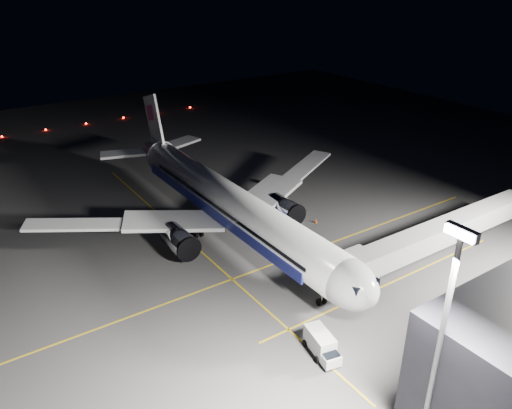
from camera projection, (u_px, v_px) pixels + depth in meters
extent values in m
plane|color=#4C4C4F|center=(231.00, 236.00, 74.72)|extent=(200.00, 200.00, 0.00)
cube|color=gold|center=(270.00, 265.00, 67.22)|extent=(0.25, 80.00, 0.01)
cube|color=gold|center=(196.00, 247.00, 71.69)|extent=(70.00, 0.25, 0.01)
cube|color=gold|center=(389.00, 284.00, 63.26)|extent=(0.25, 40.00, 0.01)
cylinder|color=silver|center=(231.00, 204.00, 72.47)|extent=(48.00, 5.60, 5.60)
ellipsoid|color=silver|center=(345.00, 281.00, 54.45)|extent=(8.96, 5.60, 5.60)
cube|color=black|center=(361.00, 283.00, 52.30)|extent=(2.20, 3.40, 0.90)
cone|color=silver|center=(152.00, 149.00, 93.73)|extent=(9.00, 5.49, 5.49)
cube|color=navy|center=(243.00, 202.00, 75.01)|extent=(42.24, 0.25, 1.50)
cube|color=navy|center=(211.00, 211.00, 72.20)|extent=(42.24, 0.25, 1.50)
cube|color=silver|center=(266.00, 195.00, 79.07)|extent=(11.36, 15.23, 1.53)
cube|color=silver|center=(174.00, 221.00, 70.98)|extent=(11.36, 15.23, 1.53)
cube|color=silver|center=(307.00, 165.00, 88.77)|extent=(8.57, 13.22, 1.31)
cube|color=silver|center=(74.00, 225.00, 68.04)|extent=(8.57, 13.22, 1.31)
cube|color=silver|center=(178.00, 143.00, 95.86)|extent=(6.20, 9.67, 0.45)
cube|color=silver|center=(126.00, 153.00, 90.60)|extent=(6.20, 9.67, 0.45)
cube|color=white|center=(154.00, 121.00, 89.49)|extent=(7.53, 0.40, 10.28)
cube|color=#DA4A86|center=(152.00, 113.00, 89.50)|extent=(3.22, 0.55, 3.22)
cylinder|color=#B7B7BF|center=(285.00, 209.00, 77.29)|extent=(5.60, 3.40, 3.40)
cylinder|color=#B7B7BF|center=(179.00, 241.00, 68.19)|extent=(5.60, 3.40, 3.40)
cylinder|color=#9999A0|center=(322.00, 296.00, 58.80)|extent=(0.26, 0.26, 2.50)
cylinder|color=black|center=(321.00, 301.00, 59.14)|extent=(0.90, 0.70, 0.90)
cylinder|color=#9999A0|center=(245.00, 214.00, 78.62)|extent=(0.26, 0.26, 2.50)
cylinder|color=#9999A0|center=(196.00, 228.00, 74.27)|extent=(0.26, 0.26, 2.50)
cylinder|color=black|center=(245.00, 218.00, 78.91)|extent=(1.10, 1.60, 1.10)
cylinder|color=black|center=(196.00, 232.00, 74.57)|extent=(1.10, 1.60, 1.10)
cube|color=#B2B2B7|center=(445.00, 231.00, 66.39)|extent=(3.00, 33.90, 2.80)
cube|color=#B2B2B7|center=(359.00, 267.00, 58.38)|extent=(3.60, 3.20, 3.40)
cylinder|color=#9999A0|center=(357.00, 288.00, 59.67)|extent=(0.70, 0.70, 3.10)
cylinder|color=black|center=(350.00, 299.00, 59.73)|extent=(0.70, 0.30, 0.70)
cylinder|color=black|center=(361.00, 294.00, 60.64)|extent=(0.70, 0.30, 0.70)
cylinder|color=#59595E|center=(438.00, 353.00, 37.41)|extent=(0.44, 0.44, 20.00)
cube|color=#59595E|center=(462.00, 232.00, 33.03)|extent=(2.40, 0.50, 0.80)
cube|color=white|center=(459.00, 234.00, 32.85)|extent=(2.20, 0.15, 0.60)
sphere|color=#FF140A|center=(2.00, 137.00, 118.56)|extent=(0.44, 0.44, 0.44)
sphere|color=#FF140A|center=(46.00, 130.00, 123.61)|extent=(0.44, 0.44, 0.44)
sphere|color=#FF140A|center=(86.00, 124.00, 128.67)|extent=(0.44, 0.44, 0.44)
sphere|color=#FF140A|center=(123.00, 118.00, 133.72)|extent=(0.44, 0.44, 0.44)
sphere|color=#FF140A|center=(158.00, 112.00, 138.78)|extent=(0.44, 0.44, 0.44)
sphere|color=#FF140A|center=(190.00, 107.00, 143.84)|extent=(0.44, 0.44, 0.44)
cube|color=white|center=(320.00, 341.00, 51.35)|extent=(4.09, 2.62, 2.08)
cube|color=white|center=(331.00, 359.00, 49.69)|extent=(1.85, 2.07, 1.14)
cube|color=black|center=(331.00, 356.00, 49.49)|extent=(1.44, 1.81, 0.47)
cylinder|color=black|center=(334.00, 355.00, 51.04)|extent=(0.79, 0.38, 0.76)
cylinder|color=black|center=(317.00, 360.00, 50.36)|extent=(0.79, 0.38, 0.76)
cylinder|color=black|center=(321.00, 339.00, 53.27)|extent=(0.79, 0.38, 0.76)
cylinder|color=black|center=(305.00, 343.00, 52.58)|extent=(0.79, 0.38, 0.76)
cube|color=black|center=(272.00, 183.00, 91.61)|extent=(2.38, 1.86, 0.96)
cube|color=black|center=(272.00, 180.00, 91.35)|extent=(1.09, 1.09, 0.52)
sphere|color=#FFF2CC|center=(268.00, 183.00, 91.38)|extent=(0.23, 0.23, 0.23)
sphere|color=#FFF2CC|center=(272.00, 185.00, 90.88)|extent=(0.23, 0.23, 0.23)
cylinder|color=black|center=(278.00, 185.00, 91.85)|extent=(0.55, 0.34, 0.52)
cylinder|color=black|center=(273.00, 187.00, 90.81)|extent=(0.55, 0.34, 0.52)
cylinder|color=black|center=(271.00, 183.00, 92.74)|extent=(0.55, 0.34, 0.52)
cylinder|color=black|center=(266.00, 185.00, 91.70)|extent=(0.55, 0.34, 0.52)
cone|color=#EF480A|center=(316.00, 221.00, 78.48)|extent=(0.46, 0.46, 0.69)
cone|color=#EF480A|center=(285.00, 235.00, 74.42)|extent=(0.36, 0.36, 0.54)
cone|color=#EF480A|center=(299.00, 211.00, 81.79)|extent=(0.43, 0.43, 0.65)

